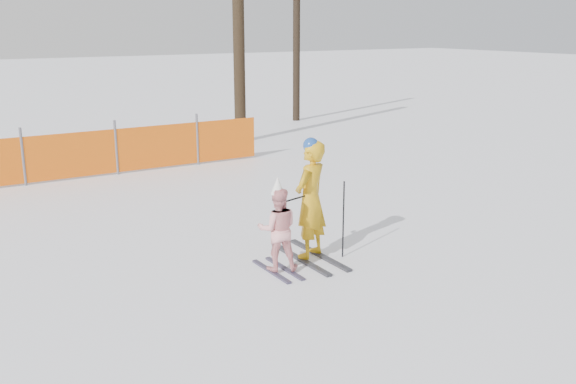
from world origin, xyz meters
name	(u,v)px	position (x,y,z in m)	size (l,w,h in m)	color
ground	(306,267)	(0.00, 0.00, 0.00)	(120.00, 120.00, 0.00)	white
adult	(310,200)	(0.25, 0.28, 0.90)	(0.75, 1.51, 1.81)	black
child	(278,229)	(-0.41, 0.10, 0.62)	(0.70, 0.98, 1.36)	black
ski_poles	(330,214)	(0.49, 0.11, 0.69)	(1.00, 0.19, 1.16)	black
tree_trunks	(261,28)	(5.04, 10.31, 3.22)	(3.93, 3.01, 6.70)	black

